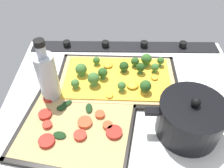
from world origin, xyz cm
name	(u,v)px	position (x,y,z in cm)	size (l,w,h in cm)	color
ground_plane	(127,106)	(0.00, 0.00, -1.50)	(75.88, 65.60, 3.00)	silver
stove_control_panel	(125,46)	(0.00, -29.30, 0.56)	(72.84, 7.00, 2.60)	black
baking_tray_front	(117,80)	(2.91, -9.65, 0.37)	(40.69, 26.14, 1.30)	black
broccoli_pizza	(118,77)	(2.67, -9.70, 2.01)	(38.22, 23.68, 6.11)	tan
baking_tray_back	(76,130)	(14.35, 10.54, 0.37)	(35.25, 30.61, 1.30)	black
veggie_pizza_back	(75,128)	(14.46, 10.28, 1.12)	(32.46, 27.82, 1.90)	tan
cooking_pot	(190,118)	(-15.91, 9.93, 5.31)	(24.08, 17.22, 12.90)	black
oil_bottle	(48,78)	(22.99, -1.47, 8.89)	(5.74, 5.74, 21.51)	#B7BCC6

